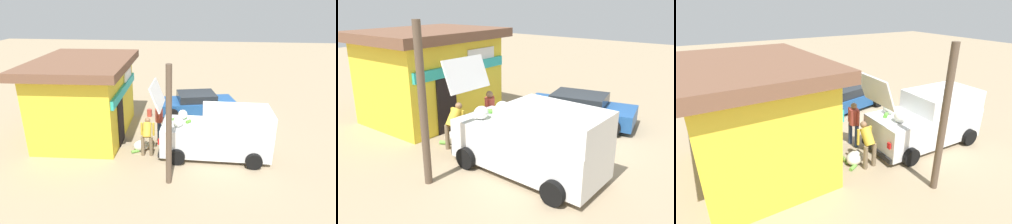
# 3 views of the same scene
# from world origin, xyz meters

# --- Properties ---
(ground_plane) EXTENTS (60.00, 60.00, 0.00)m
(ground_plane) POSITION_xyz_m (0.00, 0.00, 0.00)
(ground_plane) COLOR #9E896B
(storefront_bar) EXTENTS (5.58, 4.34, 3.52)m
(storefront_bar) POSITION_xyz_m (-1.47, 5.69, 1.81)
(storefront_bar) COLOR yellow
(storefront_bar) RESTS_ON ground_plane
(delivery_van) EXTENTS (2.18, 4.66, 2.96)m
(delivery_van) POSITION_xyz_m (-2.89, -0.27, 0.98)
(delivery_van) COLOR white
(delivery_van) RESTS_ON ground_plane
(parked_sedan) EXTENTS (2.77, 4.45, 1.16)m
(parked_sedan) POSITION_xyz_m (1.65, 0.70, 0.56)
(parked_sedan) COLOR #1E4C8C
(parked_sedan) RESTS_ON ground_plane
(vendor_standing) EXTENTS (0.56, 0.41, 1.70)m
(vendor_standing) POSITION_xyz_m (-1.76, 2.31, 0.99)
(vendor_standing) COLOR navy
(vendor_standing) RESTS_ON ground_plane
(customer_bending) EXTENTS (0.66, 0.57, 1.50)m
(customer_bending) POSITION_xyz_m (-3.13, 2.61, 0.89)
(customer_bending) COLOR #726047
(customer_bending) RESTS_ON ground_plane
(unloaded_banana_pile) EXTENTS (0.83, 0.81, 0.43)m
(unloaded_banana_pile) POSITION_xyz_m (-2.87, 2.94, 0.20)
(unloaded_banana_pile) COLOR silver
(unloaded_banana_pile) RESTS_ON ground_plane
(paint_bucket) EXTENTS (0.26, 0.26, 0.40)m
(paint_bucket) POSITION_xyz_m (0.88, 3.19, 0.20)
(paint_bucket) COLOR #BF3F33
(paint_bucket) RESTS_ON ground_plane
(utility_pole) EXTENTS (0.20, 0.20, 4.18)m
(utility_pole) POSITION_xyz_m (-5.05, 1.54, 2.09)
(utility_pole) COLOR brown
(utility_pole) RESTS_ON ground_plane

